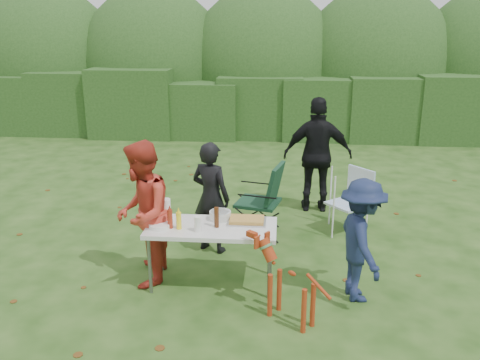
# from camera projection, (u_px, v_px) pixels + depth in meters

# --- Properties ---
(ground) EXTENTS (80.00, 80.00, 0.00)m
(ground) POSITION_uv_depth(u_px,v_px,m) (229.00, 281.00, 6.14)
(ground) COLOR #1E4211
(hedge_row) EXTENTS (22.00, 1.40, 1.70)m
(hedge_row) POSITION_uv_depth(u_px,v_px,m) (260.00, 105.00, 13.49)
(hedge_row) COLOR #23471C
(hedge_row) RESTS_ON ground
(shrub_backdrop) EXTENTS (20.00, 2.60, 3.20)m
(shrub_backdrop) POSITION_uv_depth(u_px,v_px,m) (263.00, 71.00, 14.78)
(shrub_backdrop) COLOR #3D6628
(shrub_backdrop) RESTS_ON ground
(folding_table) EXTENTS (1.50, 0.70, 0.74)m
(folding_table) POSITION_uv_depth(u_px,v_px,m) (212.00, 230.00, 5.89)
(folding_table) COLOR silver
(folding_table) RESTS_ON ground
(person_cook) EXTENTS (0.65, 0.56, 1.52)m
(person_cook) POSITION_uv_depth(u_px,v_px,m) (211.00, 197.00, 6.76)
(person_cook) COLOR black
(person_cook) RESTS_ON ground
(person_red_jacket) EXTENTS (0.73, 0.90, 1.72)m
(person_red_jacket) POSITION_uv_depth(u_px,v_px,m) (142.00, 214.00, 5.90)
(person_red_jacket) COLOR #BD3526
(person_red_jacket) RESTS_ON ground
(person_black_puffy) EXTENTS (1.10, 0.46, 1.87)m
(person_black_puffy) POSITION_uv_depth(u_px,v_px,m) (318.00, 155.00, 8.18)
(person_black_puffy) COLOR black
(person_black_puffy) RESTS_ON ground
(child) EXTENTS (0.68, 0.99, 1.40)m
(child) POSITION_uv_depth(u_px,v_px,m) (361.00, 241.00, 5.58)
(child) COLOR #182346
(child) RESTS_ON ground
(dog) EXTENTS (0.91, 0.83, 0.84)m
(dog) POSITION_uv_depth(u_px,v_px,m) (292.00, 285.00, 5.21)
(dog) COLOR #9A3314
(dog) RESTS_ON ground
(camping_chair) EXTENTS (0.82, 0.82, 1.08)m
(camping_chair) POSITION_uv_depth(u_px,v_px,m) (258.00, 198.00, 7.38)
(camping_chair) COLOR #163A25
(camping_chair) RESTS_ON ground
(lawn_chair) EXTENTS (0.79, 0.79, 0.96)m
(lawn_chair) POSITION_uv_depth(u_px,v_px,m) (348.00, 201.00, 7.45)
(lawn_chair) COLOR #669BDD
(lawn_chair) RESTS_ON ground
(food_tray) EXTENTS (0.45, 0.30, 0.02)m
(food_tray) POSITION_uv_depth(u_px,v_px,m) (247.00, 222.00, 5.97)
(food_tray) COLOR #B7B7BA
(food_tray) RESTS_ON folding_table
(focaccia_bread) EXTENTS (0.40, 0.26, 0.04)m
(focaccia_bread) POSITION_uv_depth(u_px,v_px,m) (247.00, 220.00, 5.96)
(focaccia_bread) COLOR #C39140
(focaccia_bread) RESTS_ON food_tray
(mustard_bottle) EXTENTS (0.06, 0.06, 0.20)m
(mustard_bottle) POSITION_uv_depth(u_px,v_px,m) (179.00, 221.00, 5.76)
(mustard_bottle) COLOR yellow
(mustard_bottle) RESTS_ON folding_table
(ketchup_bottle) EXTENTS (0.06, 0.06, 0.22)m
(ketchup_bottle) POSITION_uv_depth(u_px,v_px,m) (170.00, 219.00, 5.79)
(ketchup_bottle) COLOR maroon
(ketchup_bottle) RESTS_ON folding_table
(beer_bottle) EXTENTS (0.06, 0.06, 0.24)m
(beer_bottle) POSITION_uv_depth(u_px,v_px,m) (217.00, 217.00, 5.81)
(beer_bottle) COLOR #47230F
(beer_bottle) RESTS_ON folding_table
(paper_towel_roll) EXTENTS (0.12, 0.12, 0.26)m
(paper_towel_roll) POSITION_uv_depth(u_px,v_px,m) (166.00, 209.00, 6.02)
(paper_towel_roll) COLOR white
(paper_towel_roll) RESTS_ON folding_table
(cup_stack) EXTENTS (0.08, 0.08, 0.18)m
(cup_stack) POSITION_uv_depth(u_px,v_px,m) (198.00, 224.00, 5.69)
(cup_stack) COLOR white
(cup_stack) RESTS_ON folding_table
(pasta_bowl) EXTENTS (0.26, 0.26, 0.10)m
(pasta_bowl) POSITION_uv_depth(u_px,v_px,m) (220.00, 215.00, 6.06)
(pasta_bowl) COLOR silver
(pasta_bowl) RESTS_ON folding_table
(plate_stack) EXTENTS (0.24, 0.24, 0.05)m
(plate_stack) POSITION_uv_depth(u_px,v_px,m) (159.00, 226.00, 5.81)
(plate_stack) COLOR white
(plate_stack) RESTS_ON folding_table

